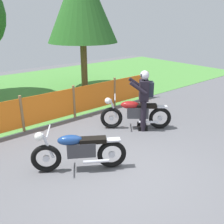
% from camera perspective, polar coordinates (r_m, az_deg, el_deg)
% --- Properties ---
extents(ground, '(24.00, 24.00, 0.02)m').
position_cam_1_polar(ground, '(5.51, 2.09, -12.92)').
color(ground, '#5B5B60').
extents(grass_verge, '(24.00, 7.79, 0.01)m').
position_cam_1_polar(grass_verge, '(11.34, -22.48, 3.59)').
color(grass_verge, '#4C8C3D').
rests_on(grass_verge, ground).
extents(barrier_fence, '(8.44, 0.08, 1.05)m').
position_cam_1_polar(barrier_fence, '(7.69, -13.85, 1.12)').
color(barrier_fence, olive).
rests_on(barrier_fence, ground).
extents(tree_near_left, '(2.94, 2.94, 5.28)m').
position_cam_1_polar(tree_near_left, '(11.21, -6.87, 23.62)').
color(tree_near_left, brown).
rests_on(tree_near_left, ground).
extents(motorcycle_lead, '(1.73, 1.16, 0.94)m').
position_cam_1_polar(motorcycle_lead, '(5.32, -7.55, -8.55)').
color(motorcycle_lead, black).
rests_on(motorcycle_lead, ground).
extents(motorcycle_trailing, '(1.62, 1.39, 0.96)m').
position_cam_1_polar(motorcycle_trailing, '(7.22, 5.29, -0.27)').
color(motorcycle_trailing, black).
rests_on(motorcycle_trailing, ground).
extents(rider_trailing, '(0.78, 0.75, 1.69)m').
position_cam_1_polar(rider_trailing, '(7.08, 7.20, 3.40)').
color(rider_trailing, black).
rests_on(rider_trailing, ground).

